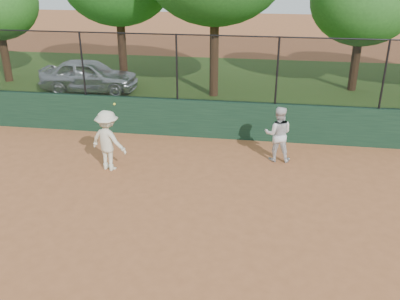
# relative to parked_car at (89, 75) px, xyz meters

# --- Properties ---
(ground) EXTENTS (80.00, 80.00, 0.00)m
(ground) POSITION_rel_parked_car_xyz_m (5.20, -10.43, -0.69)
(ground) COLOR #AE6338
(ground) RESTS_ON ground
(back_wall) EXTENTS (26.00, 0.20, 1.20)m
(back_wall) POSITION_rel_parked_car_xyz_m (5.20, -4.43, -0.09)
(back_wall) COLOR #1A3A25
(back_wall) RESTS_ON ground
(grass_strip) EXTENTS (36.00, 12.00, 0.01)m
(grass_strip) POSITION_rel_parked_car_xyz_m (5.20, 1.57, -0.69)
(grass_strip) COLOR #294B17
(grass_strip) RESTS_ON ground
(parked_car) EXTENTS (4.11, 1.80, 1.38)m
(parked_car) POSITION_rel_parked_car_xyz_m (0.00, 0.00, 0.00)
(parked_car) COLOR silver
(parked_car) RESTS_ON ground
(player_second) EXTENTS (0.76, 0.60, 1.57)m
(player_second) POSITION_rel_parked_car_xyz_m (7.82, -5.87, 0.10)
(player_second) COLOR silver
(player_second) RESTS_ON ground
(player_main) EXTENTS (1.20, 0.92, 1.95)m
(player_main) POSITION_rel_parked_car_xyz_m (3.38, -7.14, 0.13)
(player_main) COLOR beige
(player_main) RESTS_ON ground
(fence_assembly) EXTENTS (26.00, 0.06, 2.00)m
(fence_assembly) POSITION_rel_parked_car_xyz_m (5.17, -4.43, 1.55)
(fence_assembly) COLOR black
(fence_assembly) RESTS_ON back_wall
(tree_3) EXTENTS (4.21, 3.83, 5.52)m
(tree_3) POSITION_rel_parked_car_xyz_m (11.03, 1.91, 3.00)
(tree_3) COLOR #3B2413
(tree_3) RESTS_ON ground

